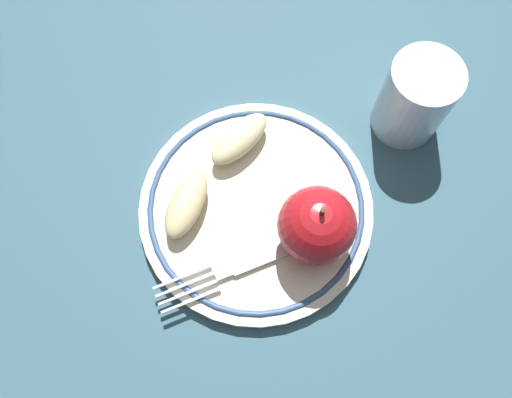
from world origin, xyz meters
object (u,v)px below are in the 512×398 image
plate (256,208)px  apple_slice_back (239,139)px  fork (245,265)px  drinking_glass (415,99)px  apple_red_whole (317,225)px  apple_slice_front (186,204)px

plate → apple_slice_back: (-0.05, -0.05, 0.02)m
fork → drinking_glass: bearing=-158.2°
plate → apple_slice_back: size_ratio=3.19×
apple_slice_back → drinking_glass: 0.18m
apple_slice_back → plate: bearing=-121.9°
apple_red_whole → apple_slice_front: size_ratio=1.11×
apple_red_whole → apple_slice_back: (-0.05, -0.11, -0.02)m
apple_slice_front → apple_slice_back: size_ratio=1.00×
apple_slice_front → apple_slice_back: (-0.09, 0.01, 0.00)m
plate → apple_red_whole: bearing=92.0°
apple_slice_front → drinking_glass: (-0.21, 0.14, 0.02)m
apple_slice_front → fork: (0.02, 0.08, -0.01)m
apple_red_whole → drinking_glass: size_ratio=0.90×
apple_slice_front → apple_red_whole: bearing=97.3°
plate → apple_red_whole: apple_red_whole is taller
plate → apple_red_whole: (-0.00, 0.06, 0.04)m
apple_red_whole → drinking_glass: 0.17m
drinking_glass → apple_slice_front: bearing=-33.6°
apple_red_whole → apple_slice_back: size_ratio=1.11×
fork → apple_slice_back: bearing=-109.1°
fork → apple_red_whole: bearing=-177.8°
fork → drinking_glass: size_ratio=1.60×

